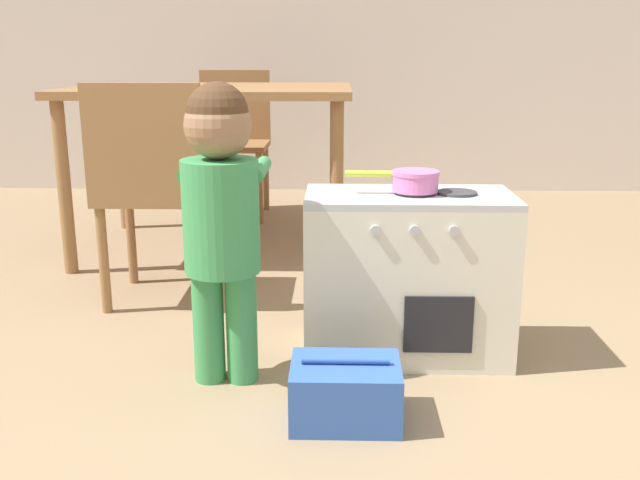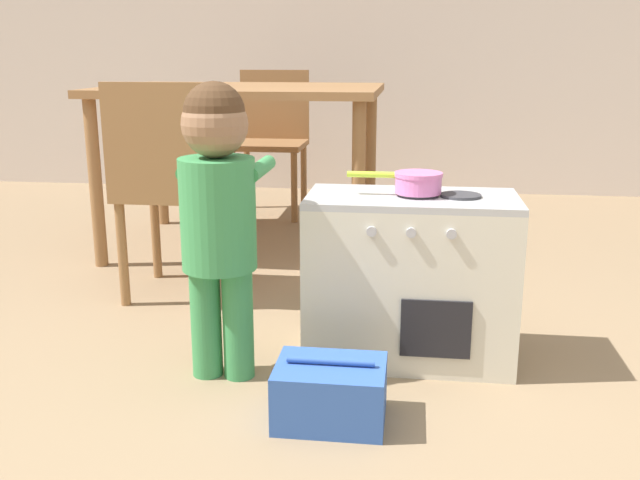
{
  "view_description": "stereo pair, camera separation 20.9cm",
  "coord_description": "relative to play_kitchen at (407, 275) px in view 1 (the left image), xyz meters",
  "views": [
    {
      "loc": [
        -0.02,
        -1.3,
        0.91
      ],
      "look_at": [
        -0.07,
        0.72,
        0.38
      ],
      "focal_mm": 40.0,
      "sensor_mm": 36.0,
      "label": 1
    },
    {
      "loc": [
        0.19,
        -1.29,
        0.91
      ],
      "look_at": [
        -0.07,
        0.72,
        0.38
      ],
      "focal_mm": 40.0,
      "sensor_mm": 36.0,
      "label": 2
    }
  ],
  "objects": [
    {
      "name": "dining_table",
      "position": [
        -0.79,
        1.21,
        0.42
      ],
      "size": [
        1.25,
        0.93,
        0.76
      ],
      "color": "olive",
      "rests_on": "ground_plane"
    },
    {
      "name": "play_kitchen",
      "position": [
        0.0,
        0.0,
        0.0
      ],
      "size": [
        0.62,
        0.34,
        0.52
      ],
      "color": "silver",
      "rests_on": "ground_plane"
    },
    {
      "name": "toy_basket",
      "position": [
        -0.19,
        -0.43,
        -0.18
      ],
      "size": [
        0.28,
        0.21,
        0.17
      ],
      "color": "#335BB2",
      "rests_on": "ground_plane"
    },
    {
      "name": "toy_pot",
      "position": [
        0.01,
        0.0,
        0.3
      ],
      "size": [
        0.28,
        0.14,
        0.06
      ],
      "color": "pink",
      "rests_on": "play_kitchen"
    },
    {
      "name": "child_figure",
      "position": [
        -0.53,
        -0.2,
        0.27
      ],
      "size": [
        0.23,
        0.35,
        0.84
      ],
      "color": "#3D9351",
      "rests_on": "ground_plane"
    },
    {
      "name": "dining_chair_near",
      "position": [
        -0.88,
        0.43,
        0.19
      ],
      "size": [
        0.4,
        0.4,
        0.82
      ],
      "color": "olive",
      "rests_on": "ground_plane"
    },
    {
      "name": "dining_chair_far",
      "position": [
        -0.82,
        1.98,
        0.19
      ],
      "size": [
        0.4,
        0.4,
        0.82
      ],
      "rotation": [
        0.0,
        0.0,
        3.14
      ],
      "color": "olive",
      "rests_on": "ground_plane"
    }
  ]
}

